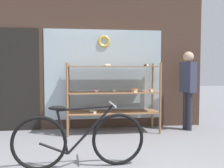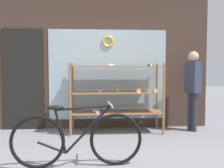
% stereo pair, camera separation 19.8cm
% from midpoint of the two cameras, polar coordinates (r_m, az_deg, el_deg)
% --- Properties ---
extents(storefront_facade, '(4.73, 0.13, 3.56)m').
position_cam_midpoint_polar(storefront_facade, '(5.37, -5.58, 8.27)').
color(storefront_facade, '#473328').
rests_on(storefront_facade, ground_plane).
extents(display_case, '(1.83, 0.57, 1.39)m').
position_cam_midpoint_polar(display_case, '(4.98, -0.84, -1.65)').
color(display_case, '#8E6642').
rests_on(display_case, ground_plane).
extents(bicycle, '(1.70, 0.46, 0.82)m').
position_cam_midpoint_polar(bicycle, '(3.31, -9.26, -12.39)').
color(bicycle, black).
rests_on(bicycle, ground_plane).
extents(pedestrian, '(0.27, 0.36, 1.63)m').
position_cam_midpoint_polar(pedestrian, '(5.36, 15.96, -0.03)').
color(pedestrian, '#282833').
rests_on(pedestrian, ground_plane).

